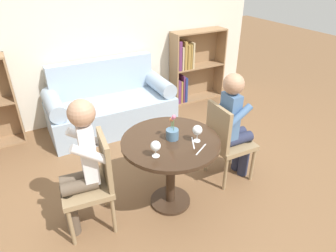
# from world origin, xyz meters

# --- Properties ---
(ground_plane) EXTENTS (16.00, 16.00, 0.00)m
(ground_plane) POSITION_xyz_m (0.00, 0.00, 0.00)
(ground_plane) COLOR brown
(back_wall) EXTENTS (5.20, 0.05, 2.70)m
(back_wall) POSITION_xyz_m (0.00, 2.20, 1.35)
(back_wall) COLOR silver
(back_wall) RESTS_ON ground_plane
(round_table) EXTENTS (0.89, 0.89, 0.74)m
(round_table) POSITION_xyz_m (0.00, 0.00, 0.58)
(round_table) COLOR #382619
(round_table) RESTS_ON ground_plane
(couch) EXTENTS (1.71, 0.80, 0.92)m
(couch) POSITION_xyz_m (0.00, 1.78, 0.31)
(couch) COLOR #9EB2C6
(couch) RESTS_ON ground_plane
(bookshelf_right) EXTENTS (0.92, 0.28, 1.16)m
(bookshelf_right) POSITION_xyz_m (1.49, 2.05, 0.58)
(bookshelf_right) COLOR #93704C
(bookshelf_right) RESTS_ON ground_plane
(chair_left) EXTENTS (0.46, 0.46, 0.90)m
(chair_left) POSITION_xyz_m (-0.70, 0.09, 0.49)
(chair_left) COLOR #937A56
(chair_left) RESTS_ON ground_plane
(chair_right) EXTENTS (0.43, 0.43, 0.90)m
(chair_right) POSITION_xyz_m (0.70, 0.07, 0.49)
(chair_right) COLOR #937A56
(chair_right) RESTS_ON ground_plane
(person_left) EXTENTS (0.44, 0.37, 1.25)m
(person_left) POSITION_xyz_m (-0.79, 0.11, 0.68)
(person_left) COLOR brown
(person_left) RESTS_ON ground_plane
(person_right) EXTENTS (0.43, 0.35, 1.22)m
(person_right) POSITION_xyz_m (0.79, 0.07, 0.65)
(person_right) COLOR #282D47
(person_right) RESTS_ON ground_plane
(wine_glass_left) EXTENTS (0.09, 0.09, 0.14)m
(wine_glass_left) POSITION_xyz_m (-0.22, -0.16, 0.83)
(wine_glass_left) COLOR white
(wine_glass_left) RESTS_ON round_table
(wine_glass_right) EXTENTS (0.09, 0.09, 0.16)m
(wine_glass_right) POSITION_xyz_m (0.20, -0.12, 0.85)
(wine_glass_right) COLOR white
(wine_glass_right) RESTS_ON round_table
(flower_vase) EXTENTS (0.11, 0.11, 0.25)m
(flower_vase) POSITION_xyz_m (0.03, 0.02, 0.80)
(flower_vase) COLOR slate
(flower_vase) RESTS_ON round_table
(knife_left_setting) EXTENTS (0.09, 0.18, 0.00)m
(knife_left_setting) POSITION_xyz_m (0.15, -0.14, 0.74)
(knife_left_setting) COLOR silver
(knife_left_setting) RESTS_ON round_table
(fork_left_setting) EXTENTS (0.17, 0.11, 0.00)m
(fork_left_setting) POSITION_xyz_m (0.16, -0.25, 0.74)
(fork_left_setting) COLOR silver
(fork_left_setting) RESTS_ON round_table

